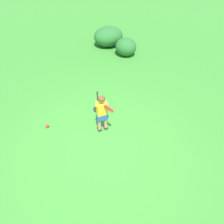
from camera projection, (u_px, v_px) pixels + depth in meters
The scene contains 6 objects.
ground_plane at pixel (101, 147), 4.82m from camera, with size 40.00×40.00×0.00m, color #38842D.
child_batter at pixel (102, 111), 4.82m from camera, with size 0.64×0.32×1.08m.
play_ball_behind_batter at pixel (47, 126), 5.28m from camera, with size 0.09×0.09×0.09m, color red.
batting_tee at pixel (98, 107), 5.77m from camera, with size 0.28×0.28×0.62m.
shrub_left_background at pixel (108, 36), 8.92m from camera, with size 1.18×1.33×0.81m, color #286B2D.
shrub_right_background at pixel (126, 47), 8.23m from camera, with size 0.90×0.83×0.70m, color #286B2D.
Camera 1 is at (2.62, -1.54, 3.84)m, focal length 32.09 mm.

